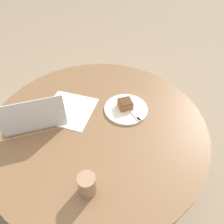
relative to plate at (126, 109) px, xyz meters
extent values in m
plane|color=gray|center=(0.19, -0.07, -0.74)|extent=(12.00, 12.00, 0.00)
cylinder|color=brown|center=(0.19, -0.07, -0.73)|extent=(0.49, 0.49, 0.02)
cylinder|color=brown|center=(0.19, -0.07, -0.38)|extent=(0.11, 0.11, 0.68)
cylinder|color=brown|center=(0.19, -0.07, -0.02)|extent=(1.23, 1.23, 0.03)
cube|color=white|center=(0.19, -0.28, 0.00)|extent=(0.35, 0.35, 0.00)
cylinder|color=silver|center=(0.00, 0.00, 0.00)|extent=(0.26, 0.26, 0.01)
cube|color=brown|center=(-0.01, -0.01, 0.03)|extent=(0.11, 0.11, 0.05)
cube|color=#4D311C|center=(-0.01, -0.01, 0.05)|extent=(0.10, 0.10, 0.00)
cube|color=silver|center=(0.01, 0.04, 0.01)|extent=(0.07, 0.16, 0.00)
cube|color=silver|center=(0.04, 0.11, 0.01)|extent=(0.03, 0.04, 0.00)
cylinder|color=#997556|center=(0.52, 0.12, 0.05)|extent=(0.08, 0.08, 0.11)
cube|color=silver|center=(0.34, -0.41, 0.00)|extent=(0.40, 0.38, 0.02)
cube|color=black|center=(0.34, -0.41, 0.01)|extent=(0.29, 0.27, 0.00)
cube|color=silver|center=(0.41, -0.32, 0.11)|extent=(0.26, 0.21, 0.20)
cube|color=black|center=(0.41, -0.32, 0.11)|extent=(0.25, 0.20, 0.18)
camera|label=1|loc=(0.82, 0.45, 0.92)|focal=35.00mm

